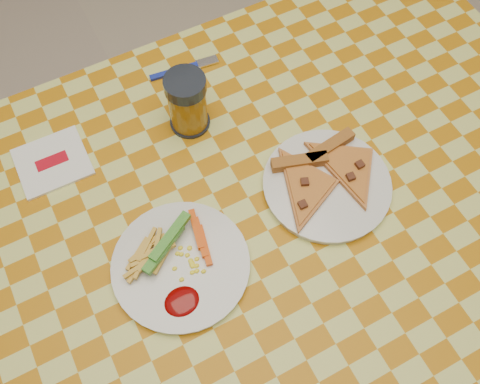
% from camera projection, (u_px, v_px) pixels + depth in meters
% --- Properties ---
extents(ground, '(8.00, 8.00, 0.00)m').
position_uv_depth(ground, '(250.00, 325.00, 1.57)').
color(ground, beige).
rests_on(ground, ground).
extents(table, '(1.28, 0.88, 0.76)m').
position_uv_depth(table, '(257.00, 231.00, 0.97)').
color(table, silver).
rests_on(table, ground).
extents(plate_left, '(0.26, 0.26, 0.01)m').
position_uv_depth(plate_left, '(181.00, 266.00, 0.86)').
color(plate_left, silver).
rests_on(plate_left, table).
extents(plate_right, '(0.23, 0.23, 0.01)m').
position_uv_depth(plate_right, '(327.00, 185.00, 0.93)').
color(plate_right, silver).
rests_on(plate_right, table).
extents(fries_veggies, '(0.17, 0.16, 0.04)m').
position_uv_depth(fries_veggies, '(171.00, 257.00, 0.85)').
color(fries_veggies, gold).
rests_on(fries_veggies, plate_left).
extents(pizza_slices, '(0.24, 0.22, 0.02)m').
position_uv_depth(pizza_slices, '(325.00, 174.00, 0.92)').
color(pizza_slices, '#C0733B').
rests_on(pizza_slices, plate_right).
extents(drink_glass, '(0.08, 0.08, 0.12)m').
position_uv_depth(drink_glass, '(187.00, 103.00, 0.94)').
color(drink_glass, black).
rests_on(drink_glass, table).
extents(napkin, '(0.12, 0.12, 0.01)m').
position_uv_depth(napkin, '(52.00, 162.00, 0.95)').
color(napkin, white).
rests_on(napkin, table).
extents(fork, '(0.14, 0.03, 0.01)m').
position_uv_depth(fork, '(185.00, 68.00, 1.05)').
color(fork, '#152597').
rests_on(fork, table).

